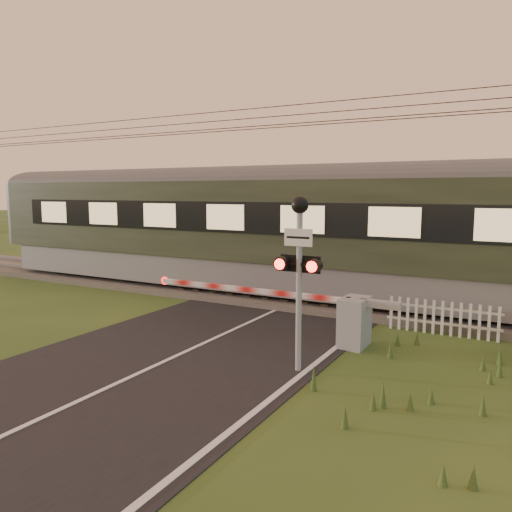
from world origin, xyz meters
The scene contains 7 objects.
ground centered at (0.00, 0.00, 0.00)m, with size 160.00×160.00×0.00m, color #2B461B.
road centered at (0.02, -0.23, 0.01)m, with size 6.00×140.00×0.03m.
track_bed centered at (0.00, 6.50, 0.07)m, with size 140.00×3.40×0.39m.
overhead_wires centered at (0.00, 6.50, 5.72)m, with size 120.00×0.62×0.62m.
boom_gate centered at (2.77, 2.71, 0.62)m, with size 6.51×0.86×1.14m.
crossing_signal centered at (2.59, 0.66, 2.32)m, with size 0.86×0.35×3.38m.
picket_fence centered at (4.64, 4.60, 0.43)m, with size 2.67×0.07×0.84m.
Camera 1 is at (6.37, -7.88, 3.47)m, focal length 35.00 mm.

